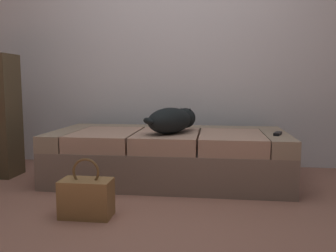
{
  "coord_description": "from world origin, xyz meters",
  "views": [
    {
      "loc": [
        0.38,
        -1.93,
        0.84
      ],
      "look_at": [
        0.0,
        1.04,
        0.48
      ],
      "focal_mm": 38.02,
      "sensor_mm": 36.0,
      "label": 1
    }
  ],
  "objects_px": {
    "tv_remote": "(278,134)",
    "handbag": "(87,197)",
    "dog_dark": "(173,120)",
    "couch": "(169,156)"
  },
  "relations": [
    {
      "from": "tv_remote",
      "to": "handbag",
      "type": "distance_m",
      "value": 1.56
    },
    {
      "from": "dog_dark",
      "to": "tv_remote",
      "type": "relative_size",
      "value": 3.88
    },
    {
      "from": "couch",
      "to": "tv_remote",
      "type": "height_order",
      "value": "tv_remote"
    },
    {
      "from": "couch",
      "to": "handbag",
      "type": "relative_size",
      "value": 5.27
    },
    {
      "from": "handbag",
      "to": "dog_dark",
      "type": "bearing_deg",
      "value": 61.14
    },
    {
      "from": "tv_remote",
      "to": "handbag",
      "type": "xyz_separation_m",
      "value": [
        -1.3,
        -0.81,
        -0.32
      ]
    },
    {
      "from": "couch",
      "to": "handbag",
      "type": "bearing_deg",
      "value": -113.52
    },
    {
      "from": "tv_remote",
      "to": "handbag",
      "type": "bearing_deg",
      "value": -128.54
    },
    {
      "from": "couch",
      "to": "tv_remote",
      "type": "relative_size",
      "value": 13.28
    },
    {
      "from": "couch",
      "to": "handbag",
      "type": "xyz_separation_m",
      "value": [
        -0.41,
        -0.93,
        -0.09
      ]
    }
  ]
}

